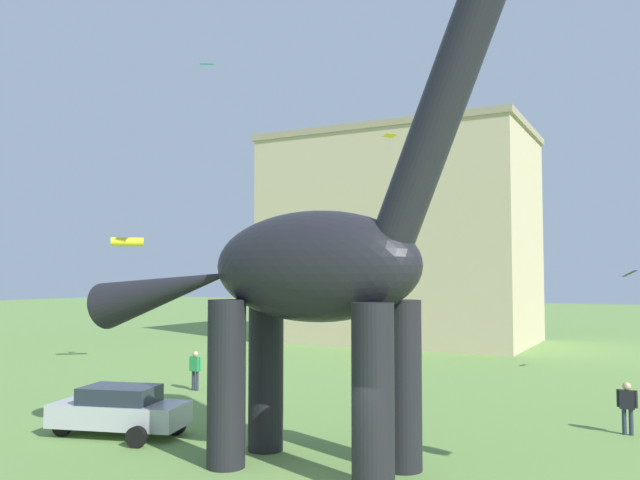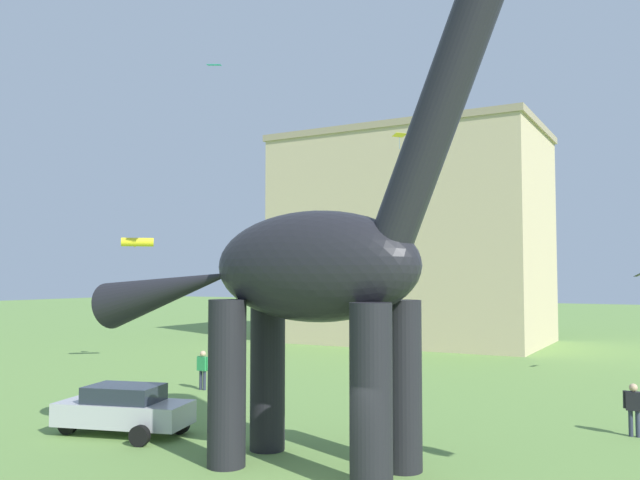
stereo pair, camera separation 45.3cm
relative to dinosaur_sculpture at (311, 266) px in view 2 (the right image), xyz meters
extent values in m
cylinder|color=black|center=(2.19, 0.98, -3.10)|extent=(1.02, 1.02, 4.41)
cylinder|color=black|center=(2.19, -0.98, -3.10)|extent=(1.02, 1.02, 4.41)
cylinder|color=black|center=(-2.04, 0.98, -3.10)|extent=(1.02, 1.02, 4.41)
cylinder|color=black|center=(-2.04, -0.98, -3.10)|extent=(1.02, 1.02, 4.41)
ellipsoid|color=black|center=(0.07, 0.00, 0.00)|extent=(6.04, 2.60, 2.97)
cylinder|color=black|center=(3.99, 0.00, 4.76)|extent=(4.34, 1.11, 8.60)
cone|color=black|center=(-4.99, 0.00, -0.68)|extent=(5.31, 1.49, 2.52)
cube|color=#B7B7BC|center=(-7.11, 0.31, -4.63)|extent=(4.53, 2.85, 0.72)
cube|color=#232B35|center=(-7.11, 0.31, -4.01)|extent=(2.61, 2.12, 0.52)
cylinder|color=black|center=(-5.55, 1.20, -4.99)|extent=(0.66, 0.38, 0.62)
cylinder|color=black|center=(-5.55, -0.58, -4.99)|extent=(0.66, 0.38, 0.62)
cylinder|color=black|center=(-8.66, 1.20, -4.99)|extent=(0.66, 0.38, 0.62)
cylinder|color=black|center=(-8.66, -0.58, -4.99)|extent=(0.66, 0.38, 0.62)
cylinder|color=#2D3347|center=(-10.33, 8.04, -4.88)|extent=(0.14, 0.14, 0.86)
cylinder|color=#2D3347|center=(-10.12, 8.04, -4.88)|extent=(0.14, 0.14, 0.86)
cube|color=green|center=(-10.23, 8.04, -4.15)|extent=(0.46, 0.29, 0.61)
sphere|color=tan|center=(-10.23, 8.04, -3.71)|extent=(0.27, 0.27, 0.27)
cylinder|color=green|center=(-10.49, 8.04, -4.12)|extent=(0.11, 0.11, 0.58)
cylinder|color=green|center=(-9.96, 8.04, -4.12)|extent=(0.11, 0.11, 0.58)
cylinder|color=#2D3347|center=(7.08, 7.90, -4.89)|extent=(0.14, 0.14, 0.82)
cylinder|color=#2D3347|center=(7.28, 7.90, -4.89)|extent=(0.14, 0.14, 0.82)
cube|color=black|center=(7.18, 7.90, -4.19)|extent=(0.44, 0.27, 0.58)
sphere|color=tan|center=(7.18, 7.90, -3.77)|extent=(0.26, 0.26, 0.26)
cylinder|color=black|center=(6.92, 7.90, -4.16)|extent=(0.11, 0.11, 0.55)
cylinder|color=yellow|center=(-18.40, 12.18, 1.69)|extent=(1.64, 1.55, 0.49)
cone|color=orange|center=(-19.05, 12.90, 1.69)|extent=(0.68, 0.68, 0.52)
cube|color=yellow|center=(-6.64, 22.43, 8.51)|extent=(0.93, 0.97, 0.15)
cylinder|color=#287AE5|center=(-6.64, 22.43, 8.01)|extent=(0.01, 0.01, 0.78)
cube|color=#19B2B7|center=(-10.10, 8.49, 9.51)|extent=(0.80, 0.74, 0.10)
cube|color=#CCB78E|center=(-10.08, 33.35, 2.51)|extent=(19.58, 12.19, 15.63)
cube|color=tan|center=(-10.08, 33.35, 10.57)|extent=(19.97, 12.43, 0.50)
camera|label=1|loc=(8.41, -15.48, -0.28)|focal=37.03mm
camera|label=2|loc=(8.81, -15.27, -0.28)|focal=37.03mm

